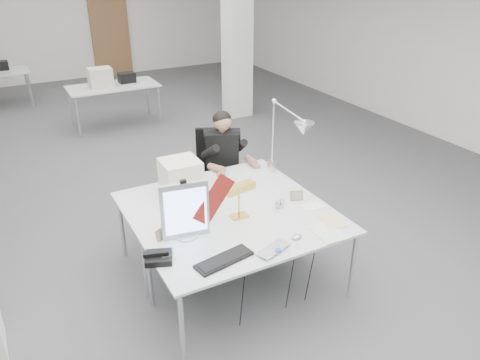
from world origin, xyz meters
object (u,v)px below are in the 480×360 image
object	(u,v)px
office_chair	(222,178)
architect_lamp	(286,136)
desk_main	(253,235)
bankers_lamp	(239,199)
beige_monitor	(181,177)
laptop	(278,252)
seated_person	(223,148)
desk_phone	(159,258)
monitor	(185,210)

from	to	relation	value
office_chair	architect_lamp	distance (m)	1.19
desk_main	bankers_lamp	world-z (taller)	bankers_lamp
beige_monitor	laptop	bearing A→B (deg)	-77.03
desk_main	architect_lamp	world-z (taller)	architect_lamp
seated_person	architect_lamp	xyz separation A→B (m)	(0.34, -0.79, 0.35)
office_chair	beige_monitor	size ratio (longest dim) A/B	2.63
office_chair	beige_monitor	bearing A→B (deg)	-116.44
desk_main	architect_lamp	size ratio (longest dim) A/B	1.80
laptop	desk_phone	bearing A→B (deg)	137.80
seated_person	laptop	xyz separation A→B (m)	(-0.45, -1.92, -0.13)
monitor	seated_person	bearing A→B (deg)	61.86
monitor	bankers_lamp	xyz separation A→B (m)	(0.55, 0.07, -0.07)
beige_monitor	bankers_lamp	bearing A→B (deg)	-67.26
architect_lamp	laptop	bearing A→B (deg)	-144.65
monitor	beige_monitor	bearing A→B (deg)	80.18
laptop	desk_phone	xyz separation A→B (m)	(-0.89, 0.36, 0.01)
monitor	beige_monitor	size ratio (longest dim) A/B	1.38
office_chair	bankers_lamp	bearing A→B (deg)	-84.60
seated_person	desk_phone	xyz separation A→B (m)	(-1.34, -1.55, -0.12)
desk_main	architect_lamp	bearing A→B (deg)	43.11
desk_phone	beige_monitor	bearing A→B (deg)	80.80
bankers_lamp	desk_main	bearing A→B (deg)	-105.79
office_chair	monitor	size ratio (longest dim) A/B	1.90
office_chair	desk_phone	xyz separation A→B (m)	(-1.34, -1.60, 0.30)
office_chair	seated_person	world-z (taller)	seated_person
desk_main	desk_phone	distance (m)	0.85
office_chair	monitor	xyz separation A→B (m)	(-1.01, -1.38, 0.52)
desk_main	bankers_lamp	size ratio (longest dim) A/B	4.85
beige_monitor	seated_person	bearing A→B (deg)	37.24
desk_main	laptop	xyz separation A→B (m)	(0.04, -0.35, 0.03)
office_chair	monitor	distance (m)	1.79
office_chair	seated_person	bearing A→B (deg)	-65.16
office_chair	seated_person	size ratio (longest dim) A/B	1.21
desk_phone	seated_person	bearing A→B (deg)	70.66
architect_lamp	office_chair	bearing A→B (deg)	92.45
desk_main	desk_phone	world-z (taller)	desk_phone
bankers_lamp	beige_monitor	bearing A→B (deg)	101.67
seated_person	laptop	size ratio (longest dim) A/B	2.51
seated_person	laptop	world-z (taller)	seated_person
office_chair	monitor	bearing A→B (deg)	-101.55
bankers_lamp	desk_phone	xyz separation A→B (m)	(-0.88, -0.30, -0.16)
seated_person	monitor	bearing A→B (deg)	-102.56
office_chair	desk_phone	world-z (taller)	office_chair
seated_person	bankers_lamp	distance (m)	1.34
bankers_lamp	desk_phone	size ratio (longest dim) A/B	1.75
laptop	bankers_lamp	size ratio (longest dim) A/B	0.86
bankers_lamp	architect_lamp	world-z (taller)	architect_lamp
monitor	laptop	size ratio (longest dim) A/B	1.60
desk_main	laptop	distance (m)	0.35
desk_main	bankers_lamp	xyz separation A→B (m)	(0.03, 0.31, 0.20)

